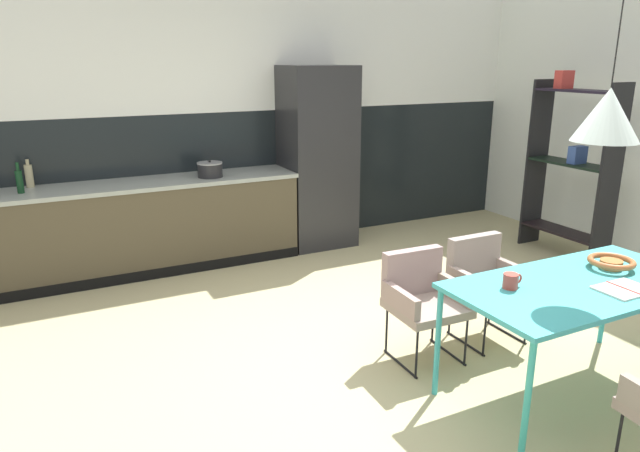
% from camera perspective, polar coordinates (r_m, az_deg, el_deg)
% --- Properties ---
extents(ground_plane, '(9.10, 9.10, 0.00)m').
position_cam_1_polar(ground_plane, '(4.18, 8.76, -13.04)').
color(ground_plane, tan).
extents(back_wall_splashback_dark, '(7.00, 0.12, 1.49)m').
position_cam_1_polar(back_wall_splashback_dark, '(6.47, -6.56, 4.74)').
color(back_wall_splashback_dark, black).
rests_on(back_wall_splashback_dark, ground).
extents(back_wall_panel_upper, '(7.00, 0.12, 1.49)m').
position_cam_1_polar(back_wall_panel_upper, '(6.35, -7.01, 18.08)').
color(back_wall_panel_upper, silver).
rests_on(back_wall_panel_upper, back_wall_splashback_dark).
extents(kitchen_counter, '(3.60, 0.63, 0.89)m').
position_cam_1_polar(kitchen_counter, '(5.85, -19.69, -0.39)').
color(kitchen_counter, '#463D2C').
rests_on(kitchen_counter, ground).
extents(refrigerator_column, '(0.74, 0.60, 1.97)m').
position_cam_1_polar(refrigerator_column, '(6.34, -0.25, 6.79)').
color(refrigerator_column, '#232326').
rests_on(refrigerator_column, ground).
extents(dining_table, '(1.61, 0.80, 0.75)m').
position_cam_1_polar(dining_table, '(3.80, 24.51, -5.80)').
color(dining_table, teal).
rests_on(dining_table, ground).
extents(armchair_near_window, '(0.49, 0.47, 0.76)m').
position_cam_1_polar(armchair_near_window, '(4.45, 15.98, -4.78)').
color(armchair_near_window, gray).
rests_on(armchair_near_window, ground).
extents(armchair_head_of_table, '(0.50, 0.49, 0.75)m').
position_cam_1_polar(armchair_head_of_table, '(4.06, 10.05, -6.49)').
color(armchair_head_of_table, gray).
rests_on(armchair_head_of_table, ground).
extents(fruit_bowl, '(0.29, 0.29, 0.07)m').
position_cam_1_polar(fruit_bowl, '(4.10, 27.00, -3.22)').
color(fruit_bowl, '#B2662D').
rests_on(fruit_bowl, dining_table).
extents(open_book, '(0.30, 0.23, 0.02)m').
position_cam_1_polar(open_book, '(3.77, 28.01, -5.58)').
color(open_book, white).
rests_on(open_book, dining_table).
extents(mug_short_terracotta, '(0.13, 0.09, 0.09)m').
position_cam_1_polar(mug_short_terracotta, '(3.53, 18.47, -5.21)').
color(mug_short_terracotta, '#B23D33').
rests_on(mug_short_terracotta, dining_table).
extents(cooking_pot, '(0.25, 0.25, 0.17)m').
position_cam_1_polar(cooking_pot, '(5.85, -10.88, 5.53)').
color(cooking_pot, black).
rests_on(cooking_pot, kitchen_counter).
extents(bottle_wine_green, '(0.07, 0.07, 0.26)m').
position_cam_1_polar(bottle_wine_green, '(5.91, -26.96, 4.51)').
color(bottle_wine_green, tan).
rests_on(bottle_wine_green, kitchen_counter).
extents(bottle_vinegar_dark, '(0.06, 0.06, 0.27)m').
position_cam_1_polar(bottle_vinegar_dark, '(5.68, -27.73, 4.01)').
color(bottle_vinegar_dark, '#0F3319').
rests_on(bottle_vinegar_dark, kitchen_counter).
extents(open_shelf_unit, '(0.30, 0.96, 1.92)m').
position_cam_1_polar(open_shelf_unit, '(6.53, 23.70, 5.81)').
color(open_shelf_unit, black).
rests_on(open_shelf_unit, ground).
extents(pendant_lamp_over_table_near, '(0.36, 0.36, 1.35)m').
position_cam_1_polar(pendant_lamp_over_table_near, '(3.56, 26.70, 9.87)').
color(pendant_lamp_over_table_near, black).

